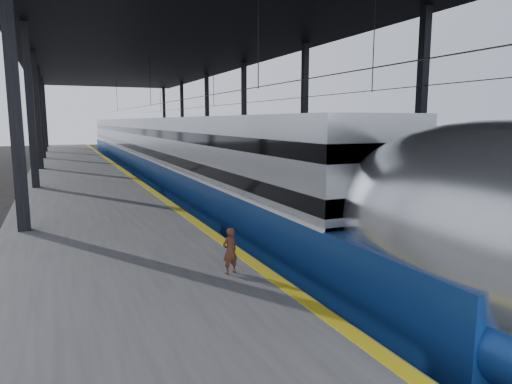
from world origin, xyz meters
TOP-DOWN VIEW (x-y plane):
  - ground at (0.00, 0.00)m, footprint 160.00×160.00m
  - platform at (-3.50, 20.00)m, footprint 6.00×80.00m
  - yellow_strip at (-0.70, 20.00)m, footprint 0.30×80.00m
  - rails at (4.50, 20.00)m, footprint 6.52×80.00m
  - canopy at (1.90, 20.00)m, footprint 18.00×75.00m
  - tgv_train at (2.00, 22.49)m, footprint 3.12×65.20m
  - second_train at (7.00, 29.55)m, footprint 2.57×56.05m
  - child at (-1.45, -1.26)m, footprint 0.43×0.34m

SIDE VIEW (x-z plane):
  - ground at x=0.00m, z-range 0.00..0.00m
  - rails at x=4.50m, z-range 0.00..0.16m
  - platform at x=-3.50m, z-range 0.00..1.00m
  - yellow_strip at x=-0.70m, z-range 1.00..1.01m
  - child at x=-1.45m, z-range 1.00..2.02m
  - second_train at x=7.00m, z-range 0.02..3.56m
  - tgv_train at x=2.00m, z-range -0.14..4.33m
  - canopy at x=1.90m, z-range 4.38..13.85m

